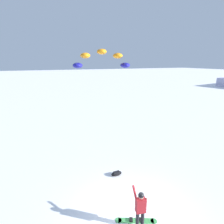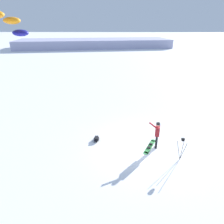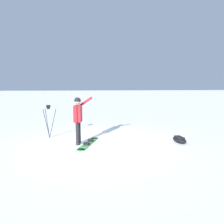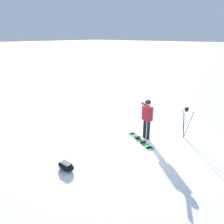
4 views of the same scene
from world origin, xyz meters
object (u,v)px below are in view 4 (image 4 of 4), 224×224
at_px(snowboarder, 147,115).
at_px(camera_tripod, 186,116).
at_px(gear_bag_large, 66,166).
at_px(snowboard, 140,140).

bearing_deg(snowboarder, camera_tripod, -136.54).
relative_size(gear_bag_large, camera_tripod, 0.50).
height_order(snowboarder, camera_tripod, snowboarder).
relative_size(snowboard, camera_tripod, 1.22).
bearing_deg(snowboard, gear_bag_large, 78.79).
relative_size(snowboard, gear_bag_large, 2.45).
xyz_separation_m(snowboarder, snowboard, (0.05, 0.36, -1.04)).
distance_m(snowboarder, gear_bag_large, 3.91).
xyz_separation_m(gear_bag_large, camera_tripod, (-1.92, -4.87, 0.85)).
bearing_deg(gear_bag_large, snowboard, -101.21).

